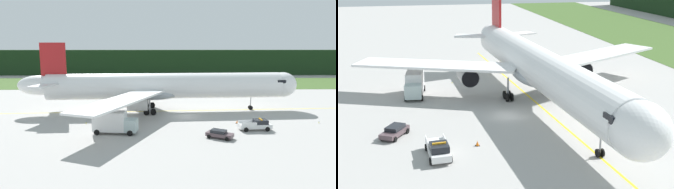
% 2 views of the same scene
% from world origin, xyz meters
% --- Properties ---
extents(ground, '(320.00, 320.00, 0.00)m').
position_xyz_m(ground, '(0.00, 0.00, 0.00)').
color(ground, '#A3A19D').
extents(grass_verge, '(320.00, 32.49, 0.04)m').
position_xyz_m(grass_verge, '(0.00, 53.15, 0.02)').
color(grass_verge, '#3D5A26').
rests_on(grass_verge, ground).
extents(distant_tree_line, '(288.00, 6.82, 11.27)m').
position_xyz_m(distant_tree_line, '(0.00, 84.01, 5.64)').
color(distant_tree_line, black).
rests_on(distant_tree_line, ground).
extents(taxiway_centerline_main, '(78.70, 5.44, 0.01)m').
position_xyz_m(taxiway_centerline_main, '(-3.89, 5.44, 0.00)').
color(taxiway_centerline_main, yellow).
rests_on(taxiway_centerline_main, ground).
extents(airliner, '(59.47, 50.76, 14.60)m').
position_xyz_m(airliner, '(-4.58, 5.40, 5.32)').
color(airliner, white).
rests_on(airliner, ground).
extents(ops_pickup_truck, '(5.52, 2.62, 1.94)m').
position_xyz_m(ops_pickup_truck, '(11.30, -9.83, 0.90)').
color(ops_pickup_truck, silver).
rests_on(ops_pickup_truck, ground).
extents(catering_truck, '(7.29, 3.32, 3.76)m').
position_xyz_m(catering_truck, '(-12.36, -11.61, 1.89)').
color(catering_truck, '#A6BABA').
rests_on(catering_truck, ground).
extents(staff_car, '(4.41, 3.52, 1.30)m').
position_xyz_m(staff_car, '(4.31, -14.37, 0.70)').
color(staff_car, '#4F3D42').
rests_on(staff_car, ground).
extents(apron_cone, '(0.47, 0.47, 0.60)m').
position_xyz_m(apron_cone, '(9.11, -5.39, 0.29)').
color(apron_cone, black).
rests_on(apron_cone, ground).
extents(taxiway_edge_light_east, '(0.12, 0.12, 0.38)m').
position_xyz_m(taxiway_edge_light_east, '(24.16, -5.42, 0.21)').
color(taxiway_edge_light_east, yellow).
rests_on(taxiway_edge_light_east, ground).
extents(taxiway_edge_light_west, '(0.12, 0.12, 0.38)m').
position_xyz_m(taxiway_edge_light_west, '(-18.39, -5.42, 0.21)').
color(taxiway_edge_light_west, yellow).
rests_on(taxiway_edge_light_west, ground).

